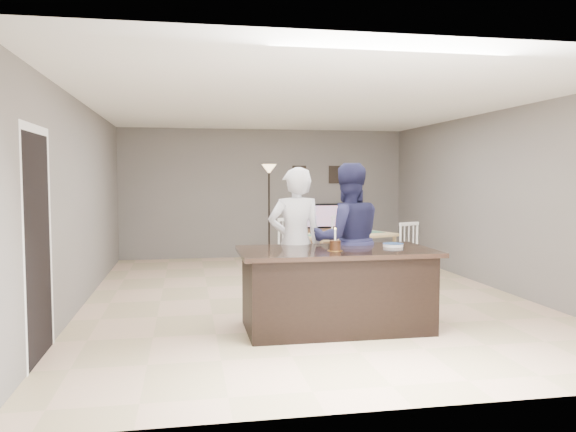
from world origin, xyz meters
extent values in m
plane|color=#D3AA87|center=(0.00, 0.00, 0.00)|extent=(8.00, 8.00, 0.00)
plane|color=slate|center=(0.00, 4.00, 1.35)|extent=(6.00, 0.00, 6.00)
plane|color=slate|center=(0.00, -4.00, 1.35)|extent=(6.00, 0.00, 6.00)
plane|color=slate|center=(-3.00, 0.00, 1.35)|extent=(0.00, 8.00, 8.00)
plane|color=slate|center=(3.00, 0.00, 1.35)|extent=(0.00, 8.00, 8.00)
plane|color=white|center=(0.00, 0.00, 2.70)|extent=(8.00, 8.00, 0.00)
cube|color=black|center=(0.00, -1.80, 0.42)|extent=(2.00, 1.00, 0.85)
cube|color=black|center=(0.00, -1.80, 0.88)|extent=(2.15, 1.10, 0.05)
cube|color=brown|center=(1.20, 3.77, 0.30)|extent=(1.20, 0.40, 0.60)
imported|color=black|center=(1.20, 3.84, 0.86)|extent=(0.91, 0.12, 0.53)
plane|color=#E55919|center=(1.20, 3.76, 0.87)|extent=(0.78, 0.00, 0.78)
cube|color=black|center=(0.75, 3.98, 1.75)|extent=(0.30, 0.02, 0.38)
cube|color=black|center=(1.55, 3.98, 1.75)|extent=(0.30, 0.02, 0.38)
plane|color=black|center=(-2.99, -2.30, 1.05)|extent=(0.00, 2.10, 2.10)
plane|color=white|center=(-2.99, -2.30, 2.14)|extent=(0.00, 1.02, 1.02)
imported|color=silver|center=(-0.36, -1.25, 0.91)|extent=(0.68, 0.46, 1.81)
imported|color=#1B1C3D|center=(0.29, -1.25, 0.93)|extent=(0.92, 0.73, 1.87)
cylinder|color=gold|center=(-0.05, -1.93, 0.90)|extent=(0.16, 0.16, 0.00)
cylinder|color=#3E2411|center=(-0.05, -1.93, 0.96)|extent=(0.12, 0.12, 0.11)
cylinder|color=white|center=(-0.05, -1.93, 1.07)|extent=(0.02, 0.02, 0.12)
sphere|color=#FFBF4C|center=(-0.05, -1.93, 1.14)|extent=(0.02, 0.02, 0.02)
cylinder|color=white|center=(0.71, -1.69, 0.91)|extent=(0.23, 0.23, 0.01)
cylinder|color=white|center=(0.71, -1.69, 0.92)|extent=(0.23, 0.23, 0.01)
cylinder|color=white|center=(0.71, -1.69, 0.93)|extent=(0.23, 0.23, 0.01)
cylinder|color=#315696|center=(0.71, -1.69, 0.94)|extent=(0.24, 0.24, 0.00)
cube|color=tan|center=(0.93, 1.06, 0.75)|extent=(1.86, 1.44, 0.04)
cylinder|color=tan|center=(0.37, 0.44, 0.36)|extent=(0.06, 0.06, 0.73)
cylinder|color=tan|center=(1.48, 1.67, 0.36)|extent=(0.06, 0.06, 0.73)
cube|color=#3E7057|center=(0.93, 1.06, 0.77)|extent=(1.46, 0.84, 0.01)
cube|color=silver|center=(0.66, 0.19, 0.46)|extent=(0.55, 0.53, 0.04)
cylinder|color=silver|center=(0.55, -0.03, 0.22)|extent=(0.03, 0.03, 0.44)
cylinder|color=silver|center=(0.76, 0.40, 0.22)|extent=(0.03, 0.03, 0.44)
cube|color=silver|center=(0.72, 0.02, 0.97)|extent=(0.37, 0.17, 0.05)
cube|color=silver|center=(1.71, 0.59, 0.46)|extent=(0.55, 0.53, 0.04)
cylinder|color=silver|center=(1.60, 0.37, 0.22)|extent=(0.03, 0.03, 0.44)
cylinder|color=silver|center=(1.81, 0.80, 0.22)|extent=(0.03, 0.03, 0.44)
cube|color=silver|center=(1.77, 0.42, 0.97)|extent=(0.37, 0.17, 0.05)
cube|color=silver|center=(0.15, 1.53, 0.46)|extent=(0.55, 0.53, 0.04)
cylinder|color=silver|center=(0.25, 1.74, 0.22)|extent=(0.03, 0.03, 0.44)
cylinder|color=silver|center=(0.04, 1.31, 0.22)|extent=(0.03, 0.03, 0.44)
cube|color=silver|center=(0.08, 1.70, 0.97)|extent=(0.37, 0.17, 0.05)
cube|color=silver|center=(1.20, 1.93, 0.46)|extent=(0.55, 0.53, 0.04)
cylinder|color=silver|center=(1.30, 2.14, 0.22)|extent=(0.03, 0.03, 0.44)
cylinder|color=silver|center=(1.09, 1.71, 0.22)|extent=(0.03, 0.03, 0.44)
cube|color=silver|center=(1.13, 2.10, 0.97)|extent=(0.37, 0.17, 0.05)
cylinder|color=black|center=(-0.02, 3.19, 0.02)|extent=(0.29, 0.29, 0.03)
cylinder|color=black|center=(-0.02, 3.19, 0.92)|extent=(0.04, 0.04, 1.79)
cone|color=#FFCD8C|center=(-0.02, 3.19, 1.85)|extent=(0.29, 0.29, 0.19)
camera|label=1|loc=(-1.63, -7.79, 1.70)|focal=35.00mm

